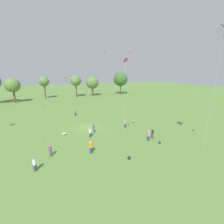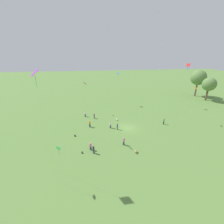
% 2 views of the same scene
% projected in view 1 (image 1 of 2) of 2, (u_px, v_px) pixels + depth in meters
% --- Properties ---
extents(ground_plane, '(240.00, 240.00, 0.00)m').
position_uv_depth(ground_plane, '(88.00, 128.00, 30.04)').
color(ground_plane, '#5B843D').
extents(tree_1, '(5.11, 5.11, 8.97)m').
position_uv_depth(tree_1, '(12.00, 85.00, 53.83)').
color(tree_1, brown).
rests_on(tree_1, ground_plane).
extents(tree_2, '(4.12, 4.12, 9.22)m').
position_uv_depth(tree_2, '(44.00, 82.00, 62.68)').
color(tree_2, brown).
rests_on(tree_2, ground_plane).
extents(tree_3, '(4.70, 4.70, 9.68)m').
position_uv_depth(tree_3, '(76.00, 81.00, 66.42)').
color(tree_3, brown).
rests_on(tree_3, ground_plane).
extents(tree_4, '(5.74, 5.74, 9.06)m').
position_uv_depth(tree_4, '(92.00, 83.00, 70.27)').
color(tree_4, brown).
rests_on(tree_4, ground_plane).
extents(tree_5, '(6.99, 6.99, 11.10)m').
position_uv_depth(tree_5, '(120.00, 79.00, 75.40)').
color(tree_5, brown).
rests_on(tree_5, ground_plane).
extents(person_0, '(0.51, 0.51, 1.57)m').
position_uv_depth(person_0, '(50.00, 151.00, 19.87)').
color(person_0, '#4C4C51').
rests_on(person_0, ground_plane).
extents(person_1, '(0.59, 0.59, 1.67)m').
position_uv_depth(person_1, '(35.00, 164.00, 16.86)').
color(person_1, '#333D5B').
rests_on(person_1, ground_plane).
extents(person_2, '(0.44, 0.44, 1.67)m').
position_uv_depth(person_2, '(94.00, 128.00, 27.58)').
color(person_2, '#4C4C51').
rests_on(person_2, ground_plane).
extents(person_3, '(0.44, 0.44, 1.74)m').
position_uv_depth(person_3, '(90.00, 132.00, 25.76)').
color(person_3, '#333D5B').
rests_on(person_3, ground_plane).
extents(person_4, '(0.63, 0.63, 1.69)m').
position_uv_depth(person_4, '(149.00, 136.00, 24.44)').
color(person_4, '#333D5B').
rests_on(person_4, ground_plane).
extents(person_5, '(0.57, 0.57, 1.75)m').
position_uv_depth(person_5, '(125.00, 123.00, 30.26)').
color(person_5, '#333D5B').
rests_on(person_5, ground_plane).
extents(person_6, '(0.47, 0.47, 1.71)m').
position_uv_depth(person_6, '(75.00, 112.00, 38.55)').
color(person_6, '#232328').
rests_on(person_6, ground_plane).
extents(person_7, '(0.66, 0.66, 1.81)m').
position_uv_depth(person_7, '(91.00, 147.00, 20.63)').
color(person_7, '#333D5B').
rests_on(person_7, ground_plane).
extents(person_8, '(0.50, 0.50, 1.70)m').
position_uv_depth(person_8, '(153.00, 133.00, 25.37)').
color(person_8, '#333D5B').
rests_on(person_8, ground_plane).
extents(kite_1, '(0.78, 0.73, 6.53)m').
position_uv_depth(kite_1, '(210.00, 106.00, 22.46)').
color(kite_1, green).
rests_on(kite_1, ground_plane).
extents(kite_2, '(0.79, 0.55, 17.96)m').
position_uv_depth(kite_2, '(129.00, 54.00, 44.48)').
color(kite_2, '#E54C99').
rests_on(kite_2, ground_plane).
extents(kite_3, '(0.82, 0.72, 12.65)m').
position_uv_depth(kite_3, '(125.00, 67.00, 19.46)').
color(kite_3, '#E54C99').
rests_on(kite_3, ground_plane).
extents(kite_4, '(1.08, 1.11, 9.59)m').
position_uv_depth(kite_4, '(65.00, 79.00, 43.33)').
color(kite_4, orange).
rests_on(kite_4, ground_plane).
extents(kite_5, '(0.76, 0.77, 16.18)m').
position_uv_depth(kite_5, '(105.00, 57.00, 36.93)').
color(kite_5, red).
rests_on(kite_5, ground_plane).
extents(kite_6, '(1.46, 1.32, 16.14)m').
position_uv_depth(kite_6, '(224.00, 33.00, 16.89)').
color(kite_6, purple).
rests_on(kite_6, ground_plane).
extents(dog_0, '(0.69, 0.28, 0.55)m').
position_uv_depth(dog_0, '(64.00, 134.00, 26.45)').
color(dog_0, silver).
rests_on(dog_0, ground_plane).
extents(dog_1, '(0.76, 0.54, 0.54)m').
position_uv_depth(dog_1, '(133.00, 121.00, 33.11)').
color(dog_1, tan).
rests_on(dog_1, ground_plane).
extents(picnic_bag_0, '(0.34, 0.23, 0.28)m').
position_uv_depth(picnic_bag_0, '(43.00, 140.00, 24.61)').
color(picnic_bag_0, '#A58459').
rests_on(picnic_bag_0, ground_plane).
extents(picnic_bag_1, '(0.30, 0.25, 0.34)m').
position_uv_depth(picnic_bag_1, '(160.00, 143.00, 23.48)').
color(picnic_bag_1, '#262628').
rests_on(picnic_bag_1, ground_plane).
extents(picnic_bag_2, '(0.41, 0.38, 0.31)m').
position_uv_depth(picnic_bag_2, '(129.00, 158.00, 19.30)').
color(picnic_bag_2, '#262628').
rests_on(picnic_bag_2, ground_plane).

